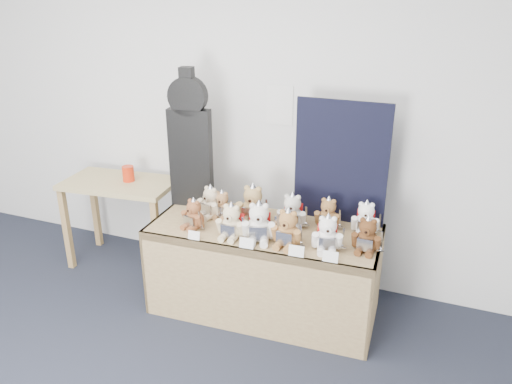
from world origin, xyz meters
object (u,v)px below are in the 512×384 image
at_px(teddy_front_centre, 259,224).
at_px(teddy_front_right, 287,230).
at_px(teddy_front_left, 231,223).
at_px(teddy_front_far_right, 327,235).
at_px(teddy_front_end, 367,236).
at_px(teddy_back_right, 328,214).
at_px(side_table, 121,195).
at_px(guitar_case, 190,140).
at_px(teddy_back_centre_right, 292,213).
at_px(teddy_back_left, 211,203).
at_px(display_table, 261,251).
at_px(teddy_front_far_left, 194,215).
at_px(red_cup, 128,174).
at_px(teddy_back_centre_left, 253,206).
at_px(teddy_back_far_left, 222,205).
at_px(teddy_back_end, 365,219).

distance_m(teddy_front_centre, teddy_front_right, 0.20).
distance_m(teddy_front_left, teddy_front_far_right, 0.65).
xyz_separation_m(teddy_front_right, teddy_front_end, (0.49, 0.12, -0.01)).
bearing_deg(teddy_back_right, side_table, 179.58).
xyz_separation_m(guitar_case, teddy_back_centre_right, (0.85, -0.11, -0.40)).
distance_m(teddy_front_centre, teddy_back_left, 0.53).
xyz_separation_m(display_table, teddy_front_end, (0.72, -0.00, 0.25)).
bearing_deg(teddy_back_left, teddy_back_centre_right, 20.36).
bearing_deg(teddy_front_far_left, teddy_back_left, 100.28).
height_order(display_table, teddy_front_right, teddy_front_right).
distance_m(guitar_case, red_cup, 0.73).
bearing_deg(teddy_front_far_right, guitar_case, 149.65).
distance_m(teddy_front_left, teddy_back_right, 0.69).
xyz_separation_m(red_cup, teddy_front_left, (1.14, -0.46, -0.04)).
height_order(guitar_case, teddy_back_right, guitar_case).
bearing_deg(teddy_front_right, display_table, 155.50).
xyz_separation_m(side_table, teddy_front_far_left, (0.91, -0.39, 0.14)).
height_order(teddy_front_far_left, teddy_front_left, teddy_front_left).
xyz_separation_m(guitar_case, teddy_front_right, (0.90, -0.38, -0.40)).
height_order(guitar_case, teddy_back_centre_left, guitar_case).
distance_m(side_table, teddy_back_centre_right, 1.56).
bearing_deg(red_cup, teddy_front_far_right, -12.52).
distance_m(teddy_front_right, teddy_back_left, 0.71).
bearing_deg(teddy_back_far_left, teddy_back_centre_left, -5.60).
relative_size(display_table, teddy_back_far_left, 7.32).
bearing_deg(teddy_front_centre, side_table, 147.37).
bearing_deg(teddy_back_far_left, teddy_front_far_left, -118.86).
height_order(teddy_front_far_right, teddy_back_centre_left, teddy_back_centre_left).
bearing_deg(red_cup, teddy_back_left, -13.25).
bearing_deg(red_cup, teddy_front_centre, -18.08).
bearing_deg(teddy_back_right, teddy_front_right, -115.59).
relative_size(teddy_back_centre_right, teddy_back_right, 1.13).
bearing_deg(teddy_back_end, guitar_case, 172.80).
height_order(teddy_back_centre_left, teddy_back_end, teddy_back_centre_left).
bearing_deg(teddy_back_centre_left, teddy_front_right, -40.54).
bearing_deg(teddy_front_left, red_cup, 157.22).
height_order(teddy_back_left, teddy_back_centre_right, teddy_back_centre_right).
distance_m(teddy_back_centre_right, teddy_back_far_left, 0.54).
height_order(teddy_front_far_right, teddy_front_end, teddy_front_far_right).
bearing_deg(guitar_case, teddy_front_centre, -36.87).
bearing_deg(guitar_case, teddy_back_end, -8.78).
height_order(side_table, teddy_back_centre_right, teddy_back_centre_right).
bearing_deg(teddy_back_right, teddy_back_centre_right, -158.51).
height_order(display_table, guitar_case, guitar_case).
height_order(teddy_front_centre, teddy_back_far_left, teddy_front_centre).
height_order(teddy_front_centre, teddy_back_end, teddy_front_centre).
bearing_deg(teddy_back_left, display_table, 2.58).
distance_m(teddy_front_left, teddy_back_left, 0.38).
xyz_separation_m(teddy_front_left, teddy_back_centre_left, (0.04, 0.28, 0.02)).
bearing_deg(display_table, teddy_front_centre, -79.17).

